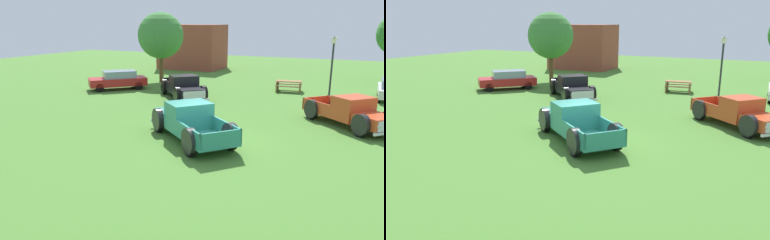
{
  "view_description": "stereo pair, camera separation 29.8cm",
  "coord_description": "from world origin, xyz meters",
  "views": [
    {
      "loc": [
        5.74,
        -13.35,
        4.91
      ],
      "look_at": [
        -0.8,
        0.27,
        0.9
      ],
      "focal_mm": 34.84,
      "sensor_mm": 36.0,
      "label": 1
    },
    {
      "loc": [
        6.01,
        -13.22,
        4.91
      ],
      "look_at": [
        -0.8,
        0.27,
        0.9
      ],
      "focal_mm": 34.84,
      "sensor_mm": 36.0,
      "label": 2
    }
  ],
  "objects": [
    {
      "name": "pickup_truck_behind_left",
      "position": [
        5.24,
        5.39,
        0.71
      ],
      "size": [
        4.75,
        4.58,
        1.49
      ],
      "color": "#D14723",
      "rests_on": "ground_plane"
    },
    {
      "name": "lamp_post_near",
      "position": [
        3.5,
        11.78,
        2.11
      ],
      "size": [
        0.36,
        0.36,
        4.03
      ],
      "color": "#2D2D33",
      "rests_on": "ground_plane"
    },
    {
      "name": "picnic_table",
      "position": [
        0.53,
        13.64,
        0.49
      ],
      "size": [
        1.96,
        1.68,
        0.78
      ],
      "color": "olive",
      "rests_on": "ground_plane"
    },
    {
      "name": "pickup_truck_behind_right",
      "position": [
        -5.05,
        7.96,
        0.74
      ],
      "size": [
        4.76,
        4.89,
        1.54
      ],
      "color": "black",
      "rests_on": "ground_plane"
    },
    {
      "name": "trash_can",
      "position": [
        -7.38,
        12.16,
        0.48
      ],
      "size": [
        0.59,
        0.59,
        0.95
      ],
      "color": "orange",
      "rests_on": "ground_plane"
    },
    {
      "name": "pickup_truck_foreground",
      "position": [
        -1.09,
        0.52,
        0.76
      ],
      "size": [
        5.19,
        4.76,
        1.6
      ],
      "color": "#2D8475",
      "rests_on": "ground_plane"
    },
    {
      "name": "brick_pavilion",
      "position": [
        -11.74,
        23.21,
        2.29
      ],
      "size": [
        6.37,
        4.54,
        4.59
      ],
      "color": "brown",
      "rests_on": "ground_plane"
    },
    {
      "name": "ground_plane",
      "position": [
        0.0,
        0.0,
        0.0
      ],
      "size": [
        80.0,
        80.0,
        0.0
      ],
      "primitive_type": "plane",
      "color": "#477A2D"
    },
    {
      "name": "oak_tree_east",
      "position": [
        -10.11,
        13.74,
        3.78
      ],
      "size": [
        3.76,
        3.76,
        5.67
      ],
      "color": "brown",
      "rests_on": "ground_plane"
    },
    {
      "name": "sedan_distant_a",
      "position": [
        -11.1,
        9.06,
        0.73
      ],
      "size": [
        4.11,
        4.15,
        1.38
      ],
      "color": "#B21E1E",
      "rests_on": "ground_plane"
    }
  ]
}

